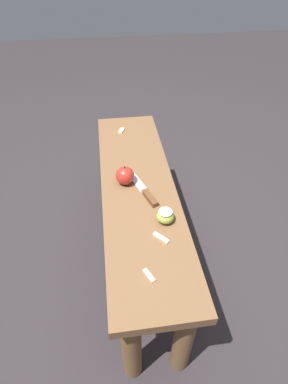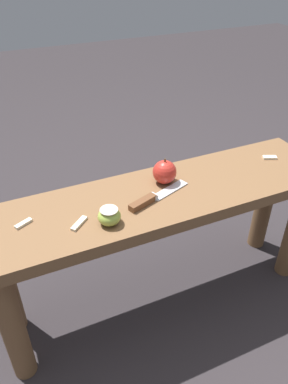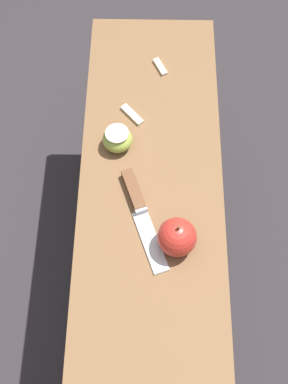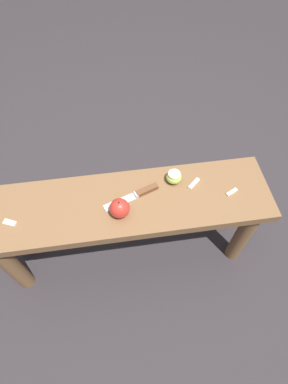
{
  "view_description": "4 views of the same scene",
  "coord_description": "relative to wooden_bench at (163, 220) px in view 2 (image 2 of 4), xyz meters",
  "views": [
    {
      "loc": [
        -0.93,
        0.1,
        1.3
      ],
      "look_at": [
        -0.08,
        -0.01,
        0.52
      ],
      "focal_mm": 28.0,
      "sensor_mm": 36.0,
      "label": 1
    },
    {
      "loc": [
        -0.45,
        -0.85,
        1.15
      ],
      "look_at": [
        -0.08,
        -0.01,
        0.52
      ],
      "focal_mm": 35.0,
      "sensor_mm": 36.0,
      "label": 2
    },
    {
      "loc": [
        0.43,
        -0.01,
        1.47
      ],
      "look_at": [
        -0.08,
        -0.01,
        0.52
      ],
      "focal_mm": 50.0,
      "sensor_mm": 36.0,
      "label": 3
    },
    {
      "loc": [
        0.02,
        0.63,
        1.49
      ],
      "look_at": [
        -0.08,
        -0.01,
        0.52
      ],
      "focal_mm": 28.0,
      "sensor_mm": 36.0,
      "label": 4
    }
  ],
  "objects": [
    {
      "name": "apple_slice_center",
      "position": [
        -0.29,
        -0.04,
        0.12
      ],
      "size": [
        0.06,
        0.05,
        0.01
      ],
      "color": "beige",
      "rests_on": "wooden_bench"
    },
    {
      "name": "wooden_bench",
      "position": [
        0.0,
        0.0,
        0.0
      ],
      "size": [
        1.17,
        0.3,
        0.49
      ],
      "color": "brown",
      "rests_on": "ground_plane"
    },
    {
      "name": "knife",
      "position": [
        -0.06,
        -0.02,
        0.12
      ],
      "size": [
        0.23,
        0.1,
        0.02
      ],
      "rotation": [
        0.0,
        0.0,
        0.34
      ],
      "color": "#B7BABF",
      "rests_on": "wooden_bench"
    },
    {
      "name": "apple_slice_near_bowl",
      "position": [
        -0.43,
        0.02,
        0.12
      ],
      "size": [
        0.05,
        0.04,
        0.01
      ],
      "color": "beige",
      "rests_on": "wooden_bench"
    },
    {
      "name": "apple_slice_near_knife",
      "position": [
        0.44,
        0.03,
        0.12
      ],
      "size": [
        0.05,
        0.04,
        0.01
      ],
      "color": "beige",
      "rests_on": "wooden_bench"
    },
    {
      "name": "apple_cut",
      "position": [
        -0.21,
        -0.07,
        0.14
      ],
      "size": [
        0.06,
        0.06,
        0.05
      ],
      "color": "#9EB747",
      "rests_on": "wooden_bench"
    },
    {
      "name": "apple_whole",
      "position": [
        0.03,
        0.05,
        0.15
      ],
      "size": [
        0.08,
        0.08,
        0.09
      ],
      "color": "red",
      "rests_on": "wooden_bench"
    },
    {
      "name": "ground_plane",
      "position": [
        0.0,
        0.0,
        -0.37
      ],
      "size": [
        8.0,
        8.0,
        0.0
      ],
      "primitive_type": "plane",
      "color": "#2D282B"
    }
  ]
}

